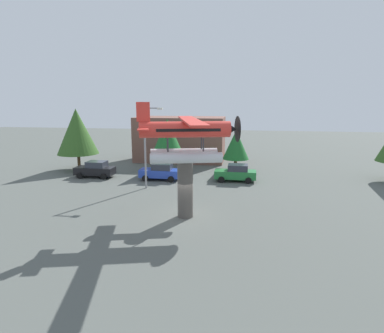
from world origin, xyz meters
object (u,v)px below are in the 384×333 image
(storefront_building, at_px, (180,139))
(tree_west, at_px, (77,131))
(car_near_black, at_px, (95,169))
(tree_center_back, at_px, (236,145))
(car_far_green, at_px, (236,173))
(tree_east, at_px, (167,139))
(floatplane_monument, at_px, (187,136))
(car_mid_blue, at_px, (161,172))
(streetlight_primary, at_px, (147,142))
(display_pedestal, at_px, (185,189))

(storefront_building, relative_size, tree_west, 1.64)
(tree_west, bearing_deg, car_near_black, -42.56)
(tree_center_back, bearing_deg, tree_west, -174.87)
(car_far_green, distance_m, tree_east, 8.96)
(tree_west, bearing_deg, floatplane_monument, -41.73)
(car_near_black, bearing_deg, tree_east, -153.01)
(car_mid_blue, bearing_deg, streetlight_primary, 84.16)
(storefront_building, bearing_deg, floatplane_monument, -77.68)
(streetlight_primary, bearing_deg, car_mid_blue, 84.16)
(storefront_building, bearing_deg, tree_west, -143.23)
(floatplane_monument, xyz_separation_m, tree_center_back, (2.95, 15.57, -2.57))
(floatplane_monument, height_order, tree_center_back, floatplane_monument)
(storefront_building, height_order, tree_west, tree_west)
(floatplane_monument, relative_size, tree_west, 1.42)
(floatplane_monument, relative_size, streetlight_primary, 1.36)
(tree_center_back, bearing_deg, display_pedestal, -101.15)
(display_pedestal, relative_size, car_mid_blue, 0.98)
(car_mid_blue, distance_m, storefront_building, 11.66)
(car_near_black, height_order, streetlight_primary, streetlight_primary)
(floatplane_monument, distance_m, car_mid_blue, 12.49)
(display_pedestal, height_order, streetlight_primary, streetlight_primary)
(tree_east, bearing_deg, storefront_building, 90.20)
(car_near_black, distance_m, streetlight_primary, 8.51)
(car_near_black, distance_m, car_mid_blue, 7.27)
(car_near_black, relative_size, streetlight_primary, 0.55)
(tree_west, bearing_deg, car_mid_blue, -17.30)
(storefront_building, xyz_separation_m, tree_center_back, (7.74, -6.40, 0.23))
(streetlight_primary, xyz_separation_m, tree_west, (-10.57, 6.80, 0.16))
(storefront_building, bearing_deg, tree_center_back, -39.57)
(display_pedestal, bearing_deg, storefront_building, 101.99)
(tree_center_back, bearing_deg, tree_east, -169.98)
(streetlight_primary, height_order, tree_west, streetlight_primary)
(car_mid_blue, distance_m, car_far_green, 7.82)
(floatplane_monument, distance_m, storefront_building, 22.66)
(floatplane_monument, relative_size, car_far_green, 2.46)
(car_near_black, distance_m, storefront_building, 13.63)
(car_mid_blue, distance_m, tree_west, 12.02)
(floatplane_monument, xyz_separation_m, tree_east, (-4.77, 14.20, -1.94))
(tree_west, bearing_deg, tree_east, 1.59)
(floatplane_monument, distance_m, tree_west, 20.92)
(floatplane_monument, xyz_separation_m, car_mid_blue, (-4.67, 10.50, -4.90))
(car_mid_blue, xyz_separation_m, storefront_building, (-0.13, 11.46, 2.10))
(display_pedestal, xyz_separation_m, floatplane_monument, (0.13, 0.03, 3.72))
(car_near_black, bearing_deg, streetlight_primary, 153.52)
(car_far_green, bearing_deg, display_pedestal, 73.80)
(car_near_black, bearing_deg, tree_center_back, -161.39)
(car_far_green, xyz_separation_m, streetlight_primary, (-8.14, -4.06, 3.56))
(display_pedestal, bearing_deg, car_near_black, 138.13)
(car_far_green, relative_size, storefront_building, 0.35)
(display_pedestal, relative_size, streetlight_primary, 0.54)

